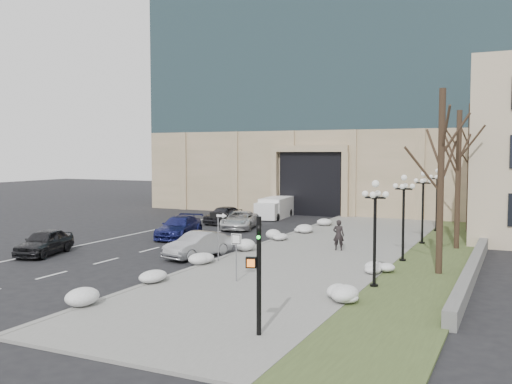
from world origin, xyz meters
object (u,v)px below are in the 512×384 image
car_b (198,245)px  traffic_signal (258,278)px  lamppost_b (404,206)px  one_way_sign (221,222)px  lamppost_c (423,197)px  box_truck (275,208)px  lamppost_d (437,191)px  car_e (223,215)px  car_c (179,227)px  car_a (44,242)px  pedestrian (339,235)px  keep_sign (236,247)px  lamppost_a (375,219)px  car_d (240,220)px

car_b → traffic_signal: size_ratio=1.11×
lamppost_b → one_way_sign: bearing=-153.4°
one_way_sign → lamppost_c: 14.02m
box_truck → lamppost_d: lamppost_d is taller
lamppost_d → one_way_sign: bearing=-116.8°
car_e → car_c: bearing=-79.0°
car_a → pedestrian: pedestrian is taller
traffic_signal → lamppost_b: bearing=64.1°
car_a → traffic_signal: (17.52, -8.23, 1.21)m
box_truck → lamppost_b: size_ratio=1.23×
car_e → pedestrian: bearing=-31.7°
pedestrian → lamppost_c: size_ratio=0.39×
lamppost_d → pedestrian: bearing=-109.7°
keep_sign → car_e: bearing=117.1°
car_c → lamppost_b: bearing=-20.0°
car_e → lamppost_a: bearing=-41.7°
traffic_signal → lamppost_d: bearing=67.3°
lamppost_b → traffic_signal: bearing=-96.9°
car_c → box_truck: 13.99m
one_way_sign → lamppost_b: lamppost_b is taller
pedestrian → box_truck: (-10.51, 14.76, -0.16)m
box_truck → pedestrian: bearing=-59.8°
car_b → one_way_sign: size_ratio=1.59×
car_c → pedestrian: size_ratio=2.82×
keep_sign → lamppost_c: lamppost_c is taller
lamppost_c → car_b: bearing=-137.4°
car_b → keep_sign: bearing=-31.7°
one_way_sign → lamppost_c: lamppost_c is taller
car_c → one_way_sign: one_way_sign is taller
car_d → box_truck: bearing=79.8°
car_b → lamppost_a: 11.48m
car_a → lamppost_b: 20.51m
lamppost_b → car_e: bearing=147.4°
box_truck → keep_sign: 26.15m
lamppost_d → keep_sign: bearing=-105.4°
keep_sign → lamppost_d: size_ratio=0.48×
one_way_sign → lamppost_b: size_ratio=0.58×
car_d → box_truck: box_truck is taller
keep_sign → lamppost_a: size_ratio=0.48×
car_c → lamppost_d: 19.18m
car_d → lamppost_a: 20.65m
one_way_sign → lamppost_d: lamppost_d is taller
car_d → box_truck: size_ratio=0.84×
car_b → lamppost_a: size_ratio=0.92×
car_a → lamppost_d: size_ratio=0.92×
lamppost_a → lamppost_b: size_ratio=1.00×
pedestrian → car_d: bearing=-44.3°
car_b → keep_sign: keep_sign is taller
lamppost_a → lamppost_d: bearing=90.0°
lamppost_a → lamppost_d: 19.50m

